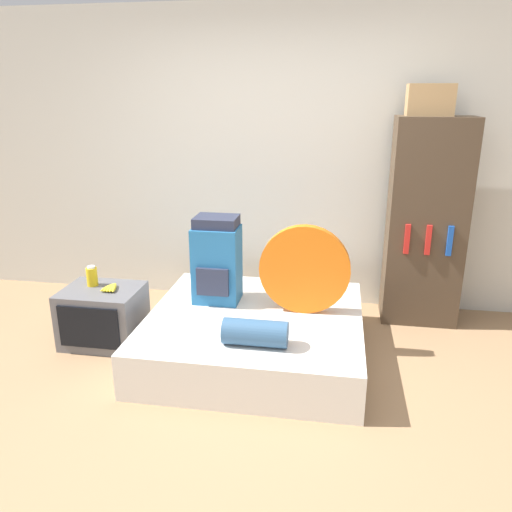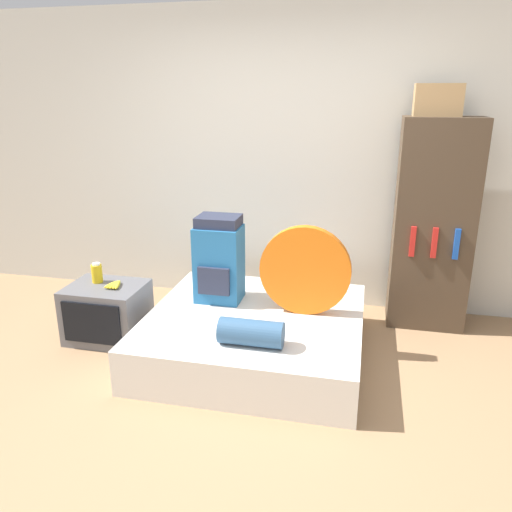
{
  "view_description": "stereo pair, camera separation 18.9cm",
  "coord_description": "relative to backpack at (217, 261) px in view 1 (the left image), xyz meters",
  "views": [
    {
      "loc": [
        0.49,
        -2.51,
        1.87
      ],
      "look_at": [
        -0.06,
        0.8,
        0.77
      ],
      "focal_mm": 35.0,
      "sensor_mm": 36.0,
      "label": 1
    },
    {
      "loc": [
        0.67,
        -2.48,
        1.87
      ],
      "look_at": [
        -0.06,
        0.8,
        0.77
      ],
      "focal_mm": 35.0,
      "sensor_mm": 36.0,
      "label": 2
    }
  ],
  "objects": [
    {
      "name": "sleeping_roll",
      "position": [
        0.41,
        -0.68,
        -0.24
      ],
      "size": [
        0.42,
        0.17,
        0.17
      ],
      "color": "#33567A",
      "rests_on": "bed"
    },
    {
      "name": "cardboard_box",
      "position": [
        1.55,
        0.64,
        1.17
      ],
      "size": [
        0.35,
        0.2,
        0.24
      ],
      "color": "#A88456",
      "rests_on": "bookshelf"
    },
    {
      "name": "bookshelf",
      "position": [
        1.62,
        0.63,
        0.2
      ],
      "size": [
        0.61,
        0.39,
        1.7
      ],
      "color": "#473828",
      "rests_on": "ground_plane"
    },
    {
      "name": "television",
      "position": [
        -0.86,
        -0.22,
        -0.43
      ],
      "size": [
        0.59,
        0.48,
        0.44
      ],
      "color": "#5B5B60",
      "rests_on": "ground_plane"
    },
    {
      "name": "banana_bunch",
      "position": [
        -0.78,
        -0.21,
        -0.19
      ],
      "size": [
        0.13,
        0.17,
        0.03
      ],
      "color": "yellow",
      "rests_on": "television"
    },
    {
      "name": "bed",
      "position": [
        0.33,
        -0.21,
        -0.49
      ],
      "size": [
        1.55,
        1.52,
        0.32
      ],
      "color": "silver",
      "rests_on": "ground_plane"
    },
    {
      "name": "ground_plane",
      "position": [
        0.4,
        -1.01,
        -0.65
      ],
      "size": [
        16.0,
        16.0,
        0.0
      ],
      "primitive_type": "plane",
      "color": "#997551"
    },
    {
      "name": "canister",
      "position": [
        -0.96,
        -0.16,
        -0.13
      ],
      "size": [
        0.08,
        0.08,
        0.16
      ],
      "color": "gold",
      "rests_on": "television"
    },
    {
      "name": "tent_bag",
      "position": [
        0.68,
        -0.11,
        0.0
      ],
      "size": [
        0.66,
        0.07,
        0.66
      ],
      "color": "orange",
      "rests_on": "bed"
    },
    {
      "name": "wall_back",
      "position": [
        0.4,
        0.91,
        0.65
      ],
      "size": [
        8.0,
        0.05,
        2.6
      ],
      "color": "silver",
      "rests_on": "ground_plane"
    },
    {
      "name": "backpack",
      "position": [
        0.0,
        0.0,
        0.0
      ],
      "size": [
        0.35,
        0.31,
        0.67
      ],
      "color": "#23669E",
      "rests_on": "bed"
    }
  ]
}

